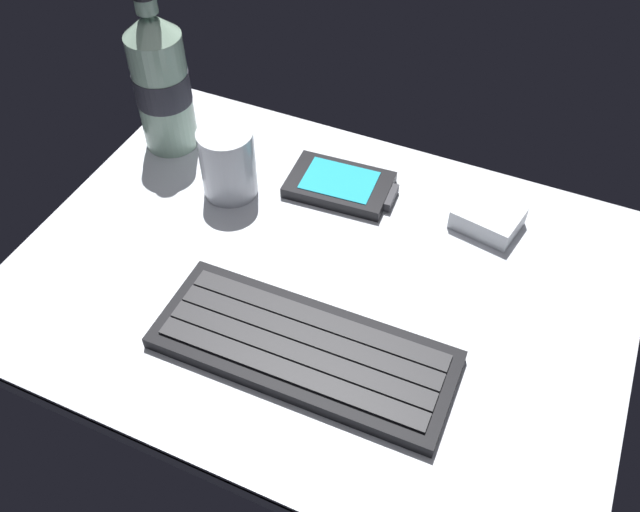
{
  "coord_description": "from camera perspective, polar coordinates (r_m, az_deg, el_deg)",
  "views": [
    {
      "loc": [
        19.48,
        -43.44,
        55.37
      ],
      "look_at": [
        0.0,
        0.0,
        3.0
      ],
      "focal_mm": 38.66,
      "sensor_mm": 36.0,
      "label": 1
    }
  ],
  "objects": [
    {
      "name": "keyboard",
      "position": [
        0.66,
        -1.36,
        -7.7
      ],
      "size": [
        29.15,
        11.39,
        1.7
      ],
      "color": "black",
      "rests_on": "ground_plane"
    },
    {
      "name": "handheld_device",
      "position": [
        0.82,
        1.72,
        5.9
      ],
      "size": [
        13.16,
        8.39,
        1.5
      ],
      "color": "black",
      "rests_on": "ground_plane"
    },
    {
      "name": "water_bottle",
      "position": [
        0.86,
        -13.01,
        13.9
      ],
      "size": [
        6.73,
        6.73,
        20.8
      ],
      "color": "#9EC1A8",
      "rests_on": "ground_plane"
    },
    {
      "name": "juice_cup",
      "position": [
        0.8,
        -7.61,
        7.49
      ],
      "size": [
        6.4,
        6.4,
        8.5
      ],
      "color": "silver",
      "rests_on": "ground_plane"
    },
    {
      "name": "charger_block",
      "position": [
        0.79,
        13.71,
        3.09
      ],
      "size": [
        7.91,
        6.8,
        2.4
      ],
      "primitive_type": "cube",
      "rotation": [
        0.0,
        0.0,
        -0.19
      ],
      "color": "silver",
      "rests_on": "ground_plane"
    },
    {
      "name": "ground_plane",
      "position": [
        0.74,
        -0.07,
        -2.21
      ],
      "size": [
        64.0,
        48.0,
        2.8
      ],
      "color": "silver"
    }
  ]
}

